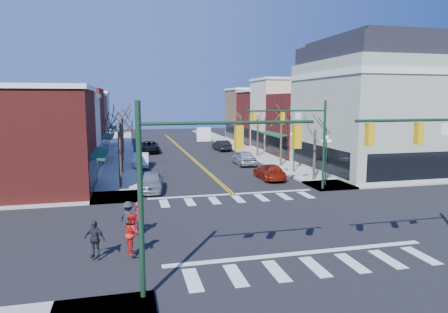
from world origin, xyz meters
TOP-DOWN VIEW (x-y plane):
  - ground at (0.00, 0.00)m, footprint 160.00×160.00m
  - sidewalk_left at (-8.75, 20.00)m, footprint 3.50×70.00m
  - sidewalk_right at (8.75, 20.00)m, footprint 3.50×70.00m
  - bldg_left_brick_a at (-15.50, 11.75)m, footprint 10.00×8.50m
  - bldg_left_stucco_a at (-15.50, 19.50)m, footprint 10.00×7.00m
  - bldg_left_brick_b at (-15.50, 27.50)m, footprint 10.00×9.00m
  - bldg_left_tan at (-15.50, 35.75)m, footprint 10.00×7.50m
  - bldg_left_stucco_b at (-15.50, 43.50)m, footprint 10.00×8.00m
  - bldg_right_brick_a at (15.50, 25.75)m, footprint 10.00×8.50m
  - bldg_right_stucco at (15.50, 33.50)m, footprint 10.00×7.00m
  - bldg_right_brick_b at (15.50, 41.00)m, footprint 10.00×8.00m
  - bldg_right_tan at (15.50, 49.00)m, footprint 10.00×8.00m
  - victorian_corner at (16.50, 14.50)m, footprint 12.25×14.25m
  - traffic_mast_near_left at (-5.55, -7.40)m, footprint 6.60×0.28m
  - traffic_mast_far_right at (5.55, 7.40)m, footprint 6.60×0.28m
  - lamppost_corner at (8.20, 8.50)m, footprint 0.36×0.36m
  - lamppost_midblock at (8.20, 15.00)m, footprint 0.36×0.36m
  - tree_left_a at (-8.40, 11.00)m, footprint 0.24×0.24m
  - tree_left_b at (-8.40, 19.00)m, footprint 0.24×0.24m
  - tree_left_c at (-8.40, 27.00)m, footprint 0.24×0.24m
  - tree_left_d at (-8.40, 35.00)m, footprint 0.24×0.24m
  - tree_right_a at (8.40, 11.00)m, footprint 0.24×0.24m
  - tree_right_b at (8.40, 19.00)m, footprint 0.24×0.24m
  - tree_right_c at (8.40, 27.00)m, footprint 0.24×0.24m
  - tree_right_d at (8.40, 35.00)m, footprint 0.24×0.24m
  - car_left_near at (-6.05, 10.31)m, footprint 2.30×4.70m
  - car_left_mid at (-6.40, 22.40)m, footprint 1.90×4.69m
  - car_left_far at (-4.88, 34.23)m, footprint 2.75×5.72m
  - car_right_near at (4.80, 12.71)m, footprint 2.04×4.85m
  - car_right_mid at (4.82, 21.10)m, footprint 2.05×4.87m
  - car_right_far at (5.38, 34.11)m, footprint 2.03×4.68m
  - pedestrian_red_a at (-7.30, -0.01)m, footprint 0.71×0.67m
  - pedestrian_red_b at (-7.68, -3.11)m, footprint 0.82×1.01m
  - pedestrian_dark_a at (-9.37, -3.14)m, footprint 1.08×0.84m
  - pedestrian_dark_b at (-7.85, -0.23)m, footprint 1.29×1.24m

SIDE VIEW (x-z plane):
  - ground at x=0.00m, z-range 0.00..0.00m
  - sidewalk_left at x=-8.75m, z-range 0.00..0.15m
  - sidewalk_right at x=8.75m, z-range 0.00..0.15m
  - car_right_near at x=4.80m, z-range 0.00..1.40m
  - car_right_far at x=5.38m, z-range 0.00..1.50m
  - car_left_mid at x=-6.40m, z-range 0.00..1.51m
  - car_left_near at x=-6.05m, z-range 0.00..1.54m
  - car_left_far at x=-4.88m, z-range 0.00..1.57m
  - car_right_mid at x=4.82m, z-range 0.00..1.65m
  - pedestrian_red_a at x=-7.30m, z-range 0.15..1.78m
  - pedestrian_dark_a at x=-9.37m, z-range 0.15..1.86m
  - pedestrian_dark_b at x=-7.85m, z-range 0.15..1.91m
  - pedestrian_red_b at x=-7.68m, z-range 0.15..2.07m
  - tree_left_c at x=-8.40m, z-range 0.00..4.55m
  - tree_right_a at x=8.40m, z-range 0.00..4.62m
  - tree_left_a at x=-8.40m, z-range 0.00..4.76m
  - tree_right_c at x=8.40m, z-range 0.00..4.83m
  - tree_left_d at x=-8.40m, z-range 0.00..4.90m
  - tree_right_d at x=8.40m, z-range 0.00..4.97m
  - tree_left_b at x=-8.40m, z-range 0.00..5.04m
  - tree_right_b at x=8.40m, z-range 0.00..5.18m
  - lamppost_corner at x=8.20m, z-range 0.80..5.13m
  - lamppost_midblock at x=8.20m, z-range 0.80..5.13m
  - bldg_left_stucco_a at x=-15.50m, z-range 0.00..7.50m
  - bldg_left_tan at x=-15.50m, z-range 0.00..7.80m
  - bldg_left_brick_a at x=-15.50m, z-range 0.00..8.00m
  - bldg_right_brick_a at x=15.50m, z-range 0.00..8.00m
  - bldg_left_stucco_b at x=-15.50m, z-range 0.00..8.20m
  - bldg_left_brick_b at x=-15.50m, z-range 0.00..8.50m
  - bldg_right_brick_b at x=15.50m, z-range 0.00..8.50m
  - bldg_right_tan at x=15.50m, z-range 0.00..9.00m
  - traffic_mast_near_left at x=-5.55m, z-range 1.11..8.31m
  - traffic_mast_far_right at x=5.55m, z-range 1.11..8.31m
  - bldg_right_stucco at x=15.50m, z-range 0.00..10.00m
  - victorian_corner at x=16.50m, z-range 0.01..13.31m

